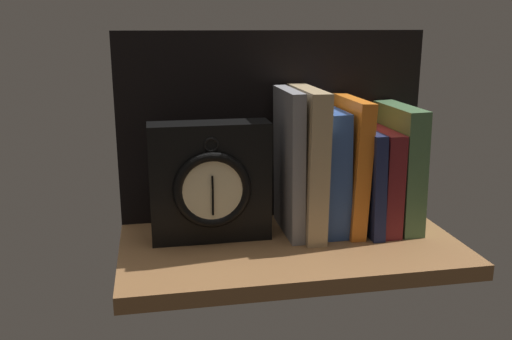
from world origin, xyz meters
The scene contains 10 objects.
ground_plane centered at (0.00, 0.00, -1.25)cm, with size 55.38×29.17×2.50cm, color brown.
back_panel centered at (0.00, 13.98, 16.89)cm, with size 55.38×1.20×33.77cm, color black.
book_gray_chess centered at (0.80, 5.09, 12.26)cm, with size 2.20×13.82×24.53cm, color gray.
book_tan_shortstories centered at (3.85, 5.09, 12.31)cm, with size 3.29×16.43×24.61cm, color tan.
book_blue_modern centered at (7.82, 5.09, 10.51)cm, with size 4.06×12.78×21.03cm, color #2D4C8E.
book_orange_pandolfini centered at (11.45, 5.09, 11.39)cm, with size 2.60×14.66×22.79cm, color orange.
book_navy_bierce centered at (14.07, 5.09, 8.88)cm, with size 2.03×16.58×17.76cm, color #192147.
book_maroon_dawkins centered at (16.91, 5.09, 8.77)cm, with size 3.06×15.75×17.53cm, color maroon.
book_green_romantic centered at (20.58, 5.09, 10.65)cm, with size 3.67×15.46×21.31cm, color #476B44.
framed_clock centered at (-12.61, 4.03, 9.75)cm, with size 19.61×7.09×19.61cm.
Camera 1 is at (-21.54, -82.75, 34.94)cm, focal length 38.91 mm.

